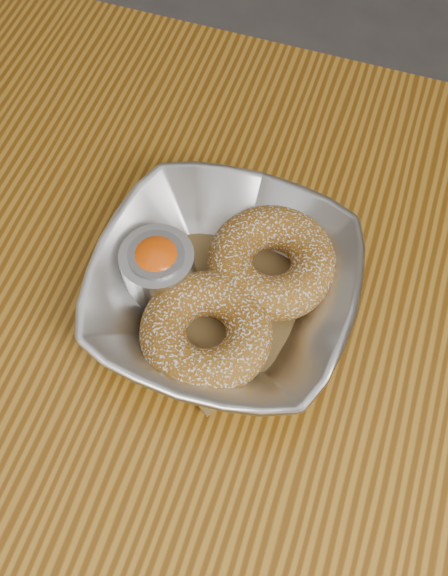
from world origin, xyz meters
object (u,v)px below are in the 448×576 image
(donut_front, at_px, (206,332))
(ramekin, at_px, (158,267))
(table, at_px, (308,462))
(donut_back, at_px, (272,262))
(serving_bowl, at_px, (224,290))

(donut_front, height_order, ramekin, ramekin)
(table, relative_size, donut_back, 11.11)
(donut_front, bearing_deg, donut_back, 68.41)
(table, relative_size, donut_front, 11.32)
(donut_back, relative_size, donut_front, 1.02)
(donut_back, bearing_deg, serving_bowl, -129.34)
(serving_bowl, relative_size, donut_back, 1.99)
(donut_back, height_order, ramekin, ramekin)
(donut_back, height_order, donut_front, same)
(table, relative_size, serving_bowl, 5.57)
(serving_bowl, relative_size, ramekin, 3.53)
(ramekin, bearing_deg, table, -25.57)
(serving_bowl, bearing_deg, table, -36.48)
(donut_front, distance_m, ramekin, 0.07)
(ramekin, bearing_deg, serving_bowl, 0.76)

